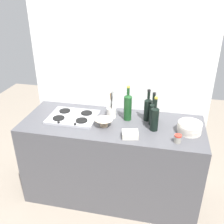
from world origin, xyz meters
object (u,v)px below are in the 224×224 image
(wine_bottle_rightmost, at_px, (153,113))
(utensil_crock, at_px, (111,111))
(plate_stack, at_px, (189,128))
(wine_bottle_leftmost, at_px, (148,109))
(wine_bottle_mid_right, at_px, (155,118))
(condiment_jar_front, at_px, (178,139))
(wine_bottle_mid_left, at_px, (128,106))
(mixing_bowl, at_px, (104,122))
(stovetop_hob, at_px, (73,117))
(condiment_jar_rear, at_px, (156,115))
(butter_dish, at_px, (130,134))

(wine_bottle_rightmost, height_order, utensil_crock, wine_bottle_rightmost)
(plate_stack, relative_size, wine_bottle_leftmost, 0.68)
(wine_bottle_mid_right, xyz_separation_m, condiment_jar_front, (0.22, -0.17, -0.09))
(wine_bottle_mid_left, bearing_deg, utensil_crock, 175.50)
(mixing_bowl, distance_m, condiment_jar_front, 0.71)
(stovetop_hob, bearing_deg, condiment_jar_rear, 10.68)
(utensil_crock, bearing_deg, wine_bottle_rightmost, -8.16)
(mixing_bowl, bearing_deg, wine_bottle_rightmost, 16.74)
(plate_stack, height_order, butter_dish, plate_stack)
(stovetop_hob, bearing_deg, utensil_crock, 15.08)
(plate_stack, xyz_separation_m, wine_bottle_mid_left, (-0.60, 0.14, 0.09))
(mixing_bowl, relative_size, condiment_jar_rear, 1.75)
(wine_bottle_leftmost, height_order, wine_bottle_rightmost, wine_bottle_rightmost)
(stovetop_hob, xyz_separation_m, wine_bottle_mid_right, (0.83, -0.07, 0.11))
(wine_bottle_rightmost, relative_size, condiment_jar_rear, 3.34)
(wine_bottle_mid_right, bearing_deg, condiment_jar_front, -38.77)
(butter_dish, distance_m, utensil_crock, 0.42)
(wine_bottle_mid_left, height_order, butter_dish, wine_bottle_mid_left)
(condiment_jar_front, bearing_deg, mixing_bowl, 168.10)
(wine_bottle_leftmost, distance_m, wine_bottle_rightmost, 0.09)
(stovetop_hob, xyz_separation_m, wine_bottle_leftmost, (0.75, 0.12, 0.11))
(wine_bottle_rightmost, height_order, butter_dish, wine_bottle_rightmost)
(stovetop_hob, xyz_separation_m, condiment_jar_front, (1.04, -0.24, 0.02))
(wine_bottle_leftmost, height_order, wine_bottle_mid_left, wine_bottle_mid_left)
(wine_bottle_mid_left, bearing_deg, wine_bottle_mid_right, -29.40)
(wine_bottle_leftmost, height_order, butter_dish, wine_bottle_leftmost)
(stovetop_hob, bearing_deg, mixing_bowl, -14.95)
(condiment_jar_front, relative_size, condiment_jar_rear, 0.75)
(wine_bottle_mid_left, relative_size, condiment_jar_front, 4.82)
(plate_stack, bearing_deg, stovetop_hob, 177.71)
(wine_bottle_leftmost, distance_m, wine_bottle_mid_right, 0.20)
(plate_stack, bearing_deg, wine_bottle_leftmost, 157.59)
(wine_bottle_mid_right, xyz_separation_m, mixing_bowl, (-0.48, -0.03, -0.09))
(wine_bottle_mid_right, distance_m, condiment_jar_rear, 0.24)
(wine_bottle_mid_left, distance_m, condiment_jar_front, 0.60)
(wine_bottle_rightmost, bearing_deg, condiment_jar_front, -49.57)
(plate_stack, xyz_separation_m, utensil_crock, (-0.77, 0.15, 0.01))
(butter_dish, height_order, condiment_jar_rear, condiment_jar_rear)
(plate_stack, bearing_deg, condiment_jar_rear, 147.11)
(wine_bottle_leftmost, xyz_separation_m, condiment_jar_front, (0.29, -0.36, -0.09))
(butter_dish, bearing_deg, wine_bottle_mid_left, 103.08)
(stovetop_hob, height_order, wine_bottle_mid_left, wine_bottle_mid_left)
(plate_stack, height_order, mixing_bowl, plate_stack)
(butter_dish, bearing_deg, utensil_crock, 125.73)
(butter_dish, xyz_separation_m, condiment_jar_rear, (0.21, 0.40, 0.02))
(mixing_bowl, distance_m, utensil_crock, 0.20)
(butter_dish, relative_size, condiment_jar_front, 1.91)
(plate_stack, relative_size, condiment_jar_rear, 2.25)
(butter_dish, distance_m, condiment_jar_rear, 0.45)
(condiment_jar_front, bearing_deg, wine_bottle_leftmost, 129.36)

